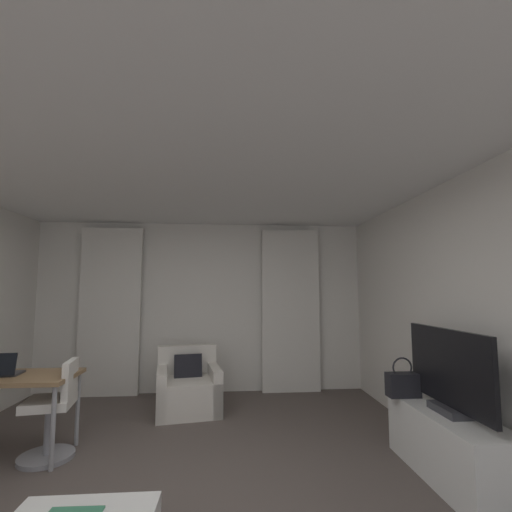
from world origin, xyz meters
TOP-DOWN VIEW (x-y plane):
  - wall_window at (0.00, 3.03)m, footprint 5.12×0.06m
  - wall_right at (2.53, 0.00)m, footprint 0.06×6.12m
  - ceiling at (0.00, 0.00)m, footprint 5.12×6.12m
  - curtain_left_panel at (-1.38, 2.90)m, footprint 0.90×0.06m
  - curtain_right_panel at (1.38, 2.90)m, footprint 0.90×0.06m
  - armchair at (-0.11, 2.14)m, footprint 0.91×0.91m
  - desk_chair at (-1.22, 0.93)m, footprint 0.48×0.48m
  - laptop at (-1.72, 0.93)m, footprint 0.34×0.28m
  - tv_console at (2.22, 0.28)m, footprint 0.45×1.26m
  - tv_flatscreen at (2.22, 0.24)m, footprint 0.20×1.08m
  - handbag_primary at (2.07, 0.72)m, footprint 0.30×0.14m

SIDE VIEW (x-z plane):
  - tv_console at x=2.22m, z-range 0.00..0.54m
  - armchair at x=-0.11m, z-range -0.12..0.67m
  - desk_chair at x=-1.22m, z-range -0.05..0.83m
  - handbag_primary at x=2.07m, z-range 0.47..0.84m
  - laptop at x=-1.72m, z-range 0.69..0.90m
  - tv_flatscreen at x=2.22m, z-range 0.52..1.21m
  - curtain_left_panel at x=-1.38m, z-range 0.00..2.50m
  - curtain_right_panel at x=1.38m, z-range 0.00..2.50m
  - wall_window at x=0.00m, z-range 0.00..2.60m
  - wall_right at x=2.53m, z-range 0.00..2.60m
  - ceiling at x=0.00m, z-range 2.60..2.66m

